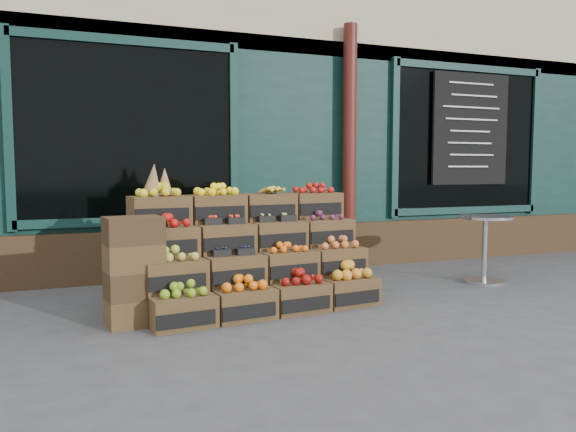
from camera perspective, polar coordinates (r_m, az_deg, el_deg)
name	(u,v)px	position (r m, az deg, el deg)	size (l,w,h in m)	color
ground	(336,313)	(5.28, 4.87, -9.76)	(60.00, 60.00, 0.00)	#3E3E40
shop_facade	(206,107)	(10.01, -8.32, 10.91)	(12.00, 6.24, 4.80)	#0C2B26
crate_display	(251,261)	(5.50, -3.81, -4.63)	(2.31, 1.30, 1.38)	#4C361E
spare_crates	(134,271)	(4.94, -15.35, -5.43)	(0.50, 0.38, 0.93)	#4C361E
bistro_table	(485,241)	(6.91, 19.35, -2.43)	(0.62, 0.62, 0.78)	silver
shopkeeper	(149,200)	(7.62, -13.97, 1.57)	(0.67, 0.44, 1.83)	#185620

